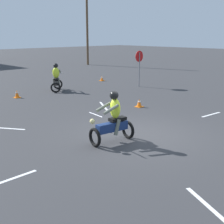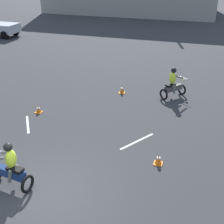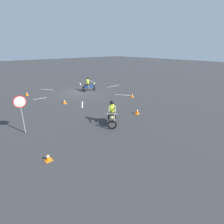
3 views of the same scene
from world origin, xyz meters
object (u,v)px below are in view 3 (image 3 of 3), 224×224
traffic_cone_near_right (27,94)px  traffic_cone_far_right (132,96)px  motorcycle_rider_background (112,114)px  stop_sign (21,107)px  traffic_cone_mid_center (64,102)px  traffic_cone_near_left (48,157)px  traffic_cone_mid_left (137,111)px  motorcycle_rider_foreground (88,85)px

traffic_cone_near_right → traffic_cone_far_right: 11.05m
motorcycle_rider_background → traffic_cone_far_right: motorcycle_rider_background is taller
stop_sign → motorcycle_rider_background: bearing=152.8°
traffic_cone_mid_center → traffic_cone_near_right: bearing=-70.7°
traffic_cone_near_left → traffic_cone_near_right: size_ratio=0.90×
traffic_cone_near_right → traffic_cone_mid_left: 12.16m
motorcycle_rider_background → traffic_cone_near_left: size_ratio=4.82×
traffic_cone_near_right → traffic_cone_near_left: bearing=78.4°
traffic_cone_mid_left → traffic_cone_mid_center: bearing=-62.9°
traffic_cone_near_right → traffic_cone_mid_left: (-4.87, 11.14, 0.02)m
traffic_cone_near_right → motorcycle_rider_background: bearing=100.6°
motorcycle_rider_foreground → motorcycle_rider_background: bearing=-16.2°
stop_sign → traffic_cone_far_right: bearing=-172.5°
stop_sign → traffic_cone_near_right: size_ratio=6.03×
motorcycle_rider_background → stop_sign: stop_sign is taller
traffic_cone_near_left → traffic_cone_near_right: bearing=-101.6°
motorcycle_rider_foreground → traffic_cone_mid_left: 8.78m
traffic_cone_near_left → traffic_cone_mid_left: bearing=-169.4°
motorcycle_rider_background → traffic_cone_mid_center: size_ratio=4.29×
motorcycle_rider_foreground → traffic_cone_near_right: size_ratio=4.35×
traffic_cone_near_left → traffic_cone_far_right: traffic_cone_near_left is taller
motorcycle_rider_foreground → stop_sign: 10.91m
stop_sign → traffic_cone_near_left: bearing=90.2°
motorcycle_rider_foreground → traffic_cone_mid_center: (4.32, 2.65, -0.54)m
motorcycle_rider_background → traffic_cone_near_left: 4.88m
traffic_cone_mid_center → traffic_cone_mid_left: size_ratio=0.92×
traffic_cone_mid_left → traffic_cone_near_right: bearing=-66.4°
traffic_cone_mid_left → traffic_cone_far_right: bearing=-131.7°
motorcycle_rider_background → traffic_cone_mid_center: 6.31m
motorcycle_rider_background → traffic_cone_far_right: bearing=-107.1°
motorcycle_rider_background → traffic_cone_mid_left: (-2.74, -0.26, -0.52)m
traffic_cone_mid_center → stop_sign: bearing=41.3°
motorcycle_rider_foreground → motorcycle_rider_background: 9.78m
traffic_cone_near_left → traffic_cone_near_right: 12.79m
traffic_cone_near_left → traffic_cone_far_right: size_ratio=1.01×
traffic_cone_near_left → traffic_cone_mid_left: 7.58m
motorcycle_rider_foreground → traffic_cone_near_right: bearing=-104.2°
traffic_cone_near_left → traffic_cone_mid_center: size_ratio=0.89×
traffic_cone_near_right → traffic_cone_far_right: bearing=136.8°
traffic_cone_near_left → traffic_cone_mid_left: size_ratio=0.82×
motorcycle_rider_background → traffic_cone_mid_center: bearing=-46.9°
motorcycle_rider_background → traffic_cone_far_right: 7.07m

